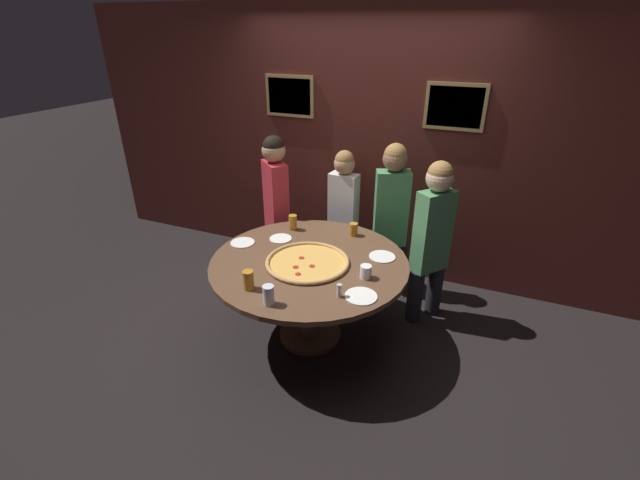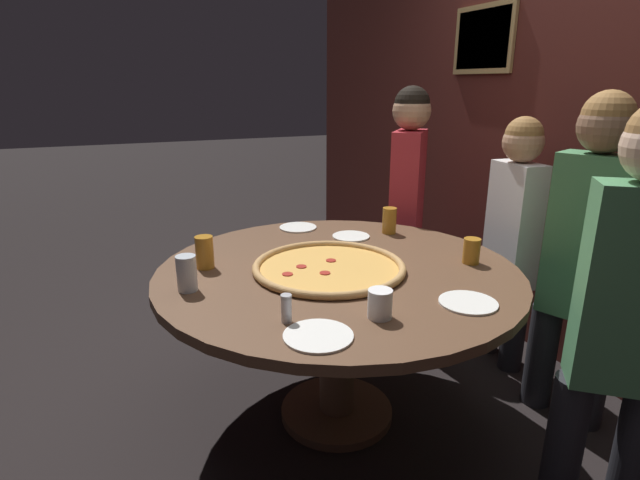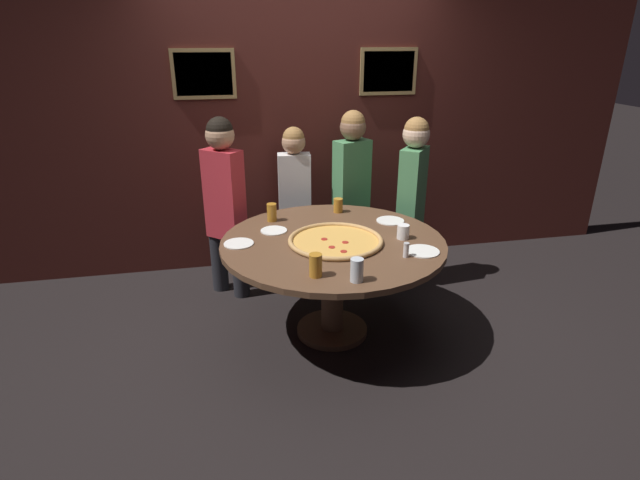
{
  "view_description": "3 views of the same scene",
  "coord_description": "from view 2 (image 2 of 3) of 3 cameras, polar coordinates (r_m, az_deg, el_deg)",
  "views": [
    {
      "loc": [
        1.21,
        -2.64,
        2.39
      ],
      "look_at": [
        0.07,
        0.05,
        0.91
      ],
      "focal_mm": 24.0,
      "sensor_mm": 36.0,
      "label": 1
    },
    {
      "loc": [
        1.81,
        -0.85,
        1.5
      ],
      "look_at": [
        -0.07,
        -0.05,
        0.85
      ],
      "focal_mm": 28.0,
      "sensor_mm": 36.0,
      "label": 2
    },
    {
      "loc": [
        -0.72,
        -3.1,
        2.05
      ],
      "look_at": [
        -0.11,
        -0.08,
        0.78
      ],
      "focal_mm": 28.0,
      "sensor_mm": 36.0,
      "label": 3
    }
  ],
  "objects": [
    {
      "name": "ground_plane",
      "position": [
        2.5,
        1.89,
        -19.27
      ],
      "size": [
        24.0,
        24.0,
        0.0
      ],
      "primitive_type": "plane",
      "color": "black"
    },
    {
      "name": "back_wall",
      "position": [
        2.88,
        28.49,
        11.64
      ],
      "size": [
        6.4,
        0.08,
        2.6
      ],
      "color": "#4C1E19",
      "rests_on": "ground_plane"
    },
    {
      "name": "dining_table",
      "position": [
        2.19,
        2.05,
        -6.48
      ],
      "size": [
        1.55,
        1.55,
        0.74
      ],
      "color": "brown",
      "rests_on": "ground_plane"
    },
    {
      "name": "giant_pizza",
      "position": [
        2.11,
        1.03,
        -3.1
      ],
      "size": [
        0.65,
        0.65,
        0.03
      ],
      "color": "#E5A84C",
      "rests_on": "dining_table"
    },
    {
      "name": "drink_cup_centre_back",
      "position": [
        1.7,
        6.86,
        -7.25
      ],
      "size": [
        0.08,
        0.08,
        0.1
      ],
      "primitive_type": "cylinder",
      "color": "white",
      "rests_on": "dining_table"
    },
    {
      "name": "drink_cup_far_right",
      "position": [
        2.17,
        -13.05,
        -1.38
      ],
      "size": [
        0.08,
        0.08,
        0.14
      ],
      "primitive_type": "cylinder",
      "color": "#BC7A23",
      "rests_on": "dining_table"
    },
    {
      "name": "drink_cup_far_left",
      "position": [
        2.64,
        7.93,
        2.22
      ],
      "size": [
        0.07,
        0.07,
        0.14
      ],
      "primitive_type": "cylinder",
      "color": "#BC7A23",
      "rests_on": "dining_table"
    },
    {
      "name": "drink_cup_by_shaker",
      "position": [
        2.28,
        16.93,
        -1.2
      ],
      "size": [
        0.07,
        0.07,
        0.11
      ],
      "primitive_type": "cylinder",
      "color": "#BC7A23",
      "rests_on": "dining_table"
    },
    {
      "name": "drink_cup_near_right",
      "position": [
        1.96,
        -14.99,
        -3.7
      ],
      "size": [
        0.08,
        0.08,
        0.14
      ],
      "primitive_type": "cylinder",
      "color": "silver",
      "rests_on": "dining_table"
    },
    {
      "name": "white_plate_far_back",
      "position": [
        2.57,
        3.56,
        0.42
      ],
      "size": [
        0.19,
        0.19,
        0.01
      ],
      "primitive_type": "cylinder",
      "color": "white",
      "rests_on": "dining_table"
    },
    {
      "name": "white_plate_beside_cup",
      "position": [
        2.72,
        -2.53,
        1.45
      ],
      "size": [
        0.2,
        0.2,
        0.01
      ],
      "primitive_type": "cylinder",
      "color": "white",
      "rests_on": "dining_table"
    },
    {
      "name": "white_plate_right_side",
      "position": [
        1.59,
        -0.21,
        -10.89
      ],
      "size": [
        0.22,
        0.22,
        0.01
      ],
      "primitive_type": "cylinder",
      "color": "white",
      "rests_on": "dining_table"
    },
    {
      "name": "white_plate_near_front",
      "position": [
        1.88,
        16.57,
        -6.87
      ],
      "size": [
        0.21,
        0.21,
        0.01
      ],
      "primitive_type": "cylinder",
      "color": "white",
      "rests_on": "dining_table"
    },
    {
      "name": "condiment_shaker",
      "position": [
        1.66,
        -3.86,
        -7.79
      ],
      "size": [
        0.04,
        0.04,
        0.1
      ],
      "color": "silver",
      "rests_on": "dining_table"
    },
    {
      "name": "diner_far_right",
      "position": [
        3.08,
        9.93,
        4.97
      ],
      "size": [
        0.37,
        0.35,
        1.48
      ],
      "rotation": [
        0.0,
        0.0,
        2.41
      ],
      "color": "#232328",
      "rests_on": "ground_plane"
    },
    {
      "name": "diner_far_left",
      "position": [
        1.93,
        31.83,
        -5.69
      ],
      "size": [
        0.33,
        0.36,
        1.45
      ],
      "rotation": [
        0.0,
        0.0,
        -2.25
      ],
      "color": "#232328",
      "rests_on": "ground_plane"
    },
    {
      "name": "diner_centre_back",
      "position": [
        2.8,
        21.15,
        1.09
      ],
      "size": [
        0.34,
        0.2,
        1.34
      ],
      "rotation": [
        0.0,
        0.0,
        3.04
      ],
      "color": "#232328",
      "rests_on": "ground_plane"
    },
    {
      "name": "diner_side_right",
      "position": [
        2.41,
        28.15,
        -0.51
      ],
      "size": [
        0.39,
        0.26,
        1.47
      ],
      "rotation": [
        0.0,
        0.0,
        -2.76
      ],
      "color": "#232328",
      "rests_on": "ground_plane"
    }
  ]
}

